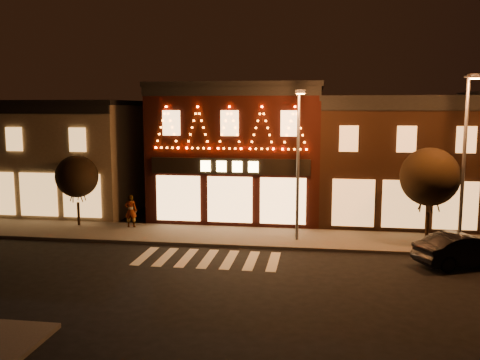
# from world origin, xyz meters

# --- Properties ---
(ground) EXTENTS (120.00, 120.00, 0.00)m
(ground) POSITION_xyz_m (0.00, 0.00, 0.00)
(ground) COLOR black
(ground) RESTS_ON ground
(sidewalk_far) EXTENTS (44.00, 4.00, 0.15)m
(sidewalk_far) POSITION_xyz_m (2.00, 8.00, 0.07)
(sidewalk_far) COLOR #47423D
(sidewalk_far) RESTS_ON ground
(building_left) EXTENTS (12.20, 8.28, 7.30)m
(building_left) POSITION_xyz_m (-13.00, 13.99, 3.66)
(building_left) COLOR #716550
(building_left) RESTS_ON ground
(building_pulp) EXTENTS (10.20, 8.34, 8.30)m
(building_pulp) POSITION_xyz_m (0.00, 13.98, 4.16)
(building_pulp) COLOR black
(building_pulp) RESTS_ON ground
(building_right_a) EXTENTS (9.20, 8.28, 7.50)m
(building_right_a) POSITION_xyz_m (9.50, 13.99, 3.76)
(building_right_a) COLOR black
(building_right_a) RESTS_ON ground
(streetlamp_mid) EXTENTS (0.49, 1.74, 7.59)m
(streetlamp_mid) POSITION_xyz_m (3.91, 7.35, 4.60)
(streetlamp_mid) COLOR #59595E
(streetlamp_mid) RESTS_ON sidewalk_far
(streetlamp_right) EXTENTS (0.54, 1.88, 8.20)m
(streetlamp_right) POSITION_xyz_m (11.59, 6.60, 4.96)
(streetlamp_right) COLOR #59595E
(streetlamp_right) RESTS_ON sidewalk_far
(tree_left) EXTENTS (2.41, 2.41, 4.03)m
(tree_left) POSITION_xyz_m (-8.68, 9.03, 2.97)
(tree_left) COLOR black
(tree_left) RESTS_ON sidewalk_far
(tree_right) EXTENTS (2.86, 2.86, 4.79)m
(tree_right) POSITION_xyz_m (10.30, 7.69, 3.50)
(tree_right) COLOR black
(tree_right) RESTS_ON sidewalk_far
(dark_sedan) EXTENTS (4.59, 3.17, 1.43)m
(dark_sedan) POSITION_xyz_m (11.27, 4.70, 0.72)
(dark_sedan) COLOR black
(dark_sedan) RESTS_ON ground
(pedestrian) EXTENTS (0.72, 0.52, 1.85)m
(pedestrian) POSITION_xyz_m (-5.51, 8.98, 1.07)
(pedestrian) COLOR gray
(pedestrian) RESTS_ON sidewalk_far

